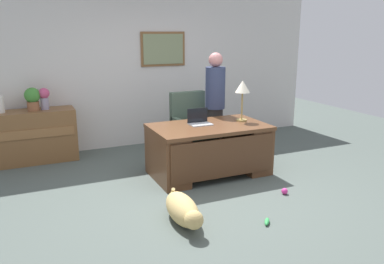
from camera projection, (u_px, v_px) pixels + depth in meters
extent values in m
plane|color=#4C5651|center=(201.00, 193.00, 5.10)|extent=(12.00, 12.00, 0.00)
cube|color=silver|center=(140.00, 71.00, 7.06)|extent=(7.00, 0.12, 2.70)
cube|color=brown|center=(163.00, 49.00, 7.07)|extent=(0.84, 0.03, 0.61)
cube|color=gray|center=(163.00, 49.00, 7.05)|extent=(0.76, 0.01, 0.53)
cube|color=brown|center=(209.00, 127.00, 5.63)|extent=(1.66, 0.98, 0.05)
cube|color=brown|center=(167.00, 157.00, 5.46)|extent=(0.36, 0.92, 0.68)
cube|color=brown|center=(247.00, 146.00, 5.98)|extent=(0.36, 0.92, 0.68)
cube|color=#4E2F1C|center=(224.00, 158.00, 5.30)|extent=(1.56, 0.04, 0.55)
cube|color=brown|center=(32.00, 136.00, 6.22)|extent=(1.35, 0.48, 0.84)
cube|color=brown|center=(32.00, 134.00, 5.98)|extent=(1.25, 0.02, 0.14)
cube|color=#475B4C|center=(193.00, 136.00, 6.44)|extent=(0.60, 0.58, 0.18)
cylinder|color=black|center=(193.00, 149.00, 6.50)|extent=(0.10, 0.10, 0.28)
cylinder|color=black|center=(193.00, 156.00, 6.52)|extent=(0.52, 0.52, 0.05)
cube|color=#475B4C|center=(187.00, 110.00, 6.55)|extent=(0.60, 0.12, 0.62)
cube|color=#475B4C|center=(179.00, 126.00, 6.28)|extent=(0.08, 0.50, 0.22)
cube|color=#475B4C|center=(207.00, 123.00, 6.49)|extent=(0.08, 0.50, 0.22)
cylinder|color=#262323|center=(215.00, 133.00, 6.49)|extent=(0.26, 0.26, 0.83)
cylinder|color=navy|center=(215.00, 88.00, 6.30)|extent=(0.32, 0.32, 0.67)
sphere|color=tan|center=(216.00, 60.00, 6.19)|extent=(0.23, 0.23, 0.23)
ellipsoid|color=tan|center=(182.00, 209.00, 4.30)|extent=(0.34, 0.74, 0.30)
sphere|color=tan|center=(194.00, 220.00, 3.96)|extent=(0.20, 0.20, 0.20)
cylinder|color=tan|center=(172.00, 195.00, 4.62)|extent=(0.05, 0.15, 0.21)
cube|color=#B2B5BA|center=(200.00, 124.00, 5.65)|extent=(0.32, 0.22, 0.01)
cube|color=black|center=(197.00, 115.00, 5.71)|extent=(0.32, 0.01, 0.21)
cylinder|color=#9E8447|center=(242.00, 120.00, 5.89)|extent=(0.16, 0.16, 0.02)
cylinder|color=#9E8447|center=(242.00, 106.00, 5.84)|extent=(0.02, 0.02, 0.41)
cone|color=silver|center=(243.00, 86.00, 5.77)|extent=(0.22, 0.22, 0.18)
cylinder|color=gray|center=(45.00, 104.00, 6.19)|extent=(0.12, 0.12, 0.19)
sphere|color=#C14771|center=(44.00, 93.00, 6.15)|extent=(0.17, 0.17, 0.17)
cylinder|color=silver|center=(0.00, 104.00, 5.92)|extent=(0.13, 0.13, 0.26)
cylinder|color=brown|center=(33.00, 106.00, 6.13)|extent=(0.18, 0.18, 0.14)
sphere|color=#3F8433|center=(32.00, 95.00, 6.08)|extent=(0.24, 0.24, 0.24)
sphere|color=#D8338C|center=(285.00, 191.00, 5.05)|extent=(0.08, 0.08, 0.08)
ellipsoid|color=green|center=(267.00, 222.00, 4.28)|extent=(0.14, 0.16, 0.05)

